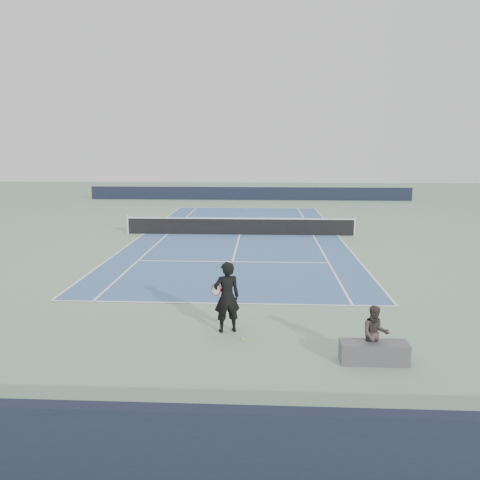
{
  "coord_description": "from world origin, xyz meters",
  "views": [
    {
      "loc": [
        1.29,
        -25.9,
        4.84
      ],
      "look_at": [
        0.36,
        -7.06,
        1.1
      ],
      "focal_mm": 35.0,
      "sensor_mm": 36.0,
      "label": 1
    }
  ],
  "objects_px": {
    "tennis_ball": "(243,339)",
    "spectator_bench": "(374,343)",
    "tennis_player": "(227,297)",
    "tennis_net": "(240,226)"
  },
  "relations": [
    {
      "from": "tennis_player",
      "to": "spectator_bench",
      "type": "xyz_separation_m",
      "value": [
        3.5,
        -1.68,
        -0.48
      ]
    },
    {
      "from": "tennis_net",
      "to": "spectator_bench",
      "type": "xyz_separation_m",
      "value": [
        3.86,
        -15.8,
        -0.02
      ]
    },
    {
      "from": "tennis_ball",
      "to": "spectator_bench",
      "type": "relative_size",
      "value": 0.05
    },
    {
      "from": "tennis_net",
      "to": "tennis_ball",
      "type": "xyz_separation_m",
      "value": [
        0.82,
        -14.72,
        -0.47
      ]
    },
    {
      "from": "tennis_player",
      "to": "tennis_ball",
      "type": "height_order",
      "value": "tennis_player"
    },
    {
      "from": "tennis_ball",
      "to": "spectator_bench",
      "type": "xyz_separation_m",
      "value": [
        3.03,
        -1.08,
        0.45
      ]
    },
    {
      "from": "spectator_bench",
      "to": "tennis_net",
      "type": "bearing_deg",
      "value": 103.72
    },
    {
      "from": "tennis_ball",
      "to": "tennis_player",
      "type": "bearing_deg",
      "value": 127.54
    },
    {
      "from": "tennis_net",
      "to": "tennis_ball",
      "type": "height_order",
      "value": "tennis_net"
    },
    {
      "from": "spectator_bench",
      "to": "tennis_ball",
      "type": "bearing_deg",
      "value": 160.42
    }
  ]
}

